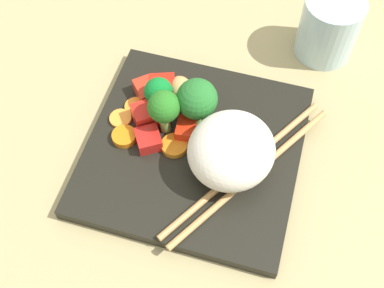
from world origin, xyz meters
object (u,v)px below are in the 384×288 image
broccoli_floret_1 (159,93)px  drinking_glass (329,27)px  square_plate (194,150)px  rice_mound (231,150)px  chopstick_pair (248,171)px  carrot_slice_0 (124,136)px

broccoli_floret_1 → drinking_glass: (17.93, 14.69, -0.06)cm
square_plate → broccoli_floret_1: 7.61cm
rice_mound → broccoli_floret_1: size_ratio=2.12×
broccoli_floret_1 → chopstick_pair: broccoli_floret_1 is taller
square_plate → chopstick_pair: size_ratio=1.11×
rice_mound → broccoli_floret_1: rice_mound is taller
square_plate → drinking_glass: bearing=56.3°
square_plate → rice_mound: (4.31, -1.59, 4.12)cm
rice_mound → chopstick_pair: 3.67cm
carrot_slice_0 → chopstick_pair: (14.29, -1.17, -0.04)cm
chopstick_pair → drinking_glass: 22.17cm
rice_mound → carrot_slice_0: (-12.21, 0.81, -2.95)cm
carrot_slice_0 → chopstick_pair: bearing=-4.7°
chopstick_pair → drinking_glass: (6.37, 21.13, 2.16)cm
drinking_glass → square_plate: bearing=-123.7°
rice_mound → carrot_slice_0: size_ratio=3.41×
square_plate → drinking_glass: size_ratio=2.89×
broccoli_floret_1 → drinking_glass: 23.18cm
broccoli_floret_1 → carrot_slice_0: bearing=-117.5°
square_plate → carrot_slice_0: (-7.89, -0.78, 1.17)cm
drinking_glass → carrot_slice_0: bearing=-136.0°
carrot_slice_0 → square_plate: bearing=5.6°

